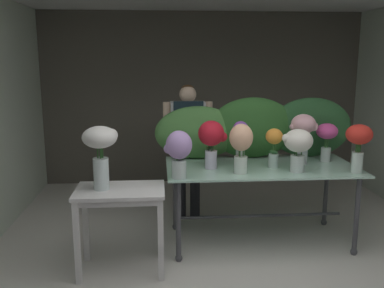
{
  "coord_description": "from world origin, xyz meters",
  "views": [
    {
      "loc": [
        -0.68,
        -2.63,
        1.93
      ],
      "look_at": [
        -0.37,
        1.31,
        1.13
      ],
      "focal_mm": 39.81,
      "sensor_mm": 36.0,
      "label": 1
    }
  ],
  "objects_px": {
    "side_table_white": "(120,201)",
    "vase_crimson_stock": "(212,138)",
    "florist": "(188,137)",
    "vase_lilac_tulips": "(179,150)",
    "vase_ivory_dahlias": "(298,145)",
    "vase_white_roses_tall": "(101,148)",
    "vase_blush_freesia": "(303,131)",
    "vase_peach_roses": "(241,144)",
    "vase_fuchsia_peonies": "(327,136)",
    "vase_sunset_hydrangea": "(274,144)",
    "vase_violet_ranunculus": "(240,139)",
    "vase_scarlet_snapdragons": "(359,140)",
    "display_table_glass": "(261,177)"
  },
  "relations": [
    {
      "from": "side_table_white",
      "to": "vase_crimson_stock",
      "type": "height_order",
      "value": "vase_crimson_stock"
    },
    {
      "from": "florist",
      "to": "vase_lilac_tulips",
      "type": "height_order",
      "value": "florist"
    },
    {
      "from": "vase_ivory_dahlias",
      "to": "vase_white_roses_tall",
      "type": "height_order",
      "value": "vase_white_roses_tall"
    },
    {
      "from": "vase_lilac_tulips",
      "to": "vase_white_roses_tall",
      "type": "xyz_separation_m",
      "value": [
        -0.69,
        -0.12,
        0.06
      ]
    },
    {
      "from": "vase_blush_freesia",
      "to": "side_table_white",
      "type": "bearing_deg",
      "value": -163.05
    },
    {
      "from": "vase_lilac_tulips",
      "to": "vase_ivory_dahlias",
      "type": "bearing_deg",
      "value": 6.46
    },
    {
      "from": "vase_peach_roses",
      "to": "vase_fuchsia_peonies",
      "type": "xyz_separation_m",
      "value": [
        1.0,
        0.39,
        -0.01
      ]
    },
    {
      "from": "vase_sunset_hydrangea",
      "to": "vase_violet_ranunculus",
      "type": "distance_m",
      "value": 0.35
    },
    {
      "from": "vase_sunset_hydrangea",
      "to": "vase_violet_ranunculus",
      "type": "height_order",
      "value": "vase_violet_ranunculus"
    },
    {
      "from": "vase_peach_roses",
      "to": "vase_ivory_dahlias",
      "type": "distance_m",
      "value": 0.56
    },
    {
      "from": "vase_fuchsia_peonies",
      "to": "vase_crimson_stock",
      "type": "bearing_deg",
      "value": -171.35
    },
    {
      "from": "side_table_white",
      "to": "vase_white_roses_tall",
      "type": "height_order",
      "value": "vase_white_roses_tall"
    },
    {
      "from": "vase_violet_ranunculus",
      "to": "vase_scarlet_snapdragons",
      "type": "bearing_deg",
      "value": -19.43
    },
    {
      "from": "side_table_white",
      "to": "vase_lilac_tulips",
      "type": "relative_size",
      "value": 1.78
    },
    {
      "from": "side_table_white",
      "to": "florist",
      "type": "height_order",
      "value": "florist"
    },
    {
      "from": "vase_sunset_hydrangea",
      "to": "vase_lilac_tulips",
      "type": "relative_size",
      "value": 0.9
    },
    {
      "from": "vase_scarlet_snapdragons",
      "to": "vase_white_roses_tall",
      "type": "xyz_separation_m",
      "value": [
        -2.42,
        -0.17,
        0.0
      ]
    },
    {
      "from": "side_table_white",
      "to": "vase_violet_ranunculus",
      "type": "xyz_separation_m",
      "value": [
        1.19,
        0.55,
        0.44
      ]
    },
    {
      "from": "vase_peach_roses",
      "to": "vase_violet_ranunculus",
      "type": "distance_m",
      "value": 0.31
    },
    {
      "from": "vase_lilac_tulips",
      "to": "vase_sunset_hydrangea",
      "type": "bearing_deg",
      "value": 17.9
    },
    {
      "from": "vase_blush_freesia",
      "to": "vase_lilac_tulips",
      "type": "xyz_separation_m",
      "value": [
        -1.32,
        -0.44,
        -0.08
      ]
    },
    {
      "from": "vase_ivory_dahlias",
      "to": "vase_violet_ranunculus",
      "type": "bearing_deg",
      "value": 149.35
    },
    {
      "from": "vase_fuchsia_peonies",
      "to": "vase_white_roses_tall",
      "type": "distance_m",
      "value": 2.38
    },
    {
      "from": "side_table_white",
      "to": "vase_peach_roses",
      "type": "distance_m",
      "value": 1.25
    },
    {
      "from": "vase_violet_ranunculus",
      "to": "vase_crimson_stock",
      "type": "bearing_deg",
      "value": -161.57
    },
    {
      "from": "vase_peach_roses",
      "to": "vase_blush_freesia",
      "type": "bearing_deg",
      "value": 23.85
    },
    {
      "from": "florist",
      "to": "vase_sunset_hydrangea",
      "type": "xyz_separation_m",
      "value": [
        0.81,
        -0.84,
        0.08
      ]
    },
    {
      "from": "florist",
      "to": "side_table_white",
      "type": "bearing_deg",
      "value": -118.67
    },
    {
      "from": "display_table_glass",
      "to": "vase_peach_roses",
      "type": "xyz_separation_m",
      "value": [
        -0.27,
        -0.27,
        0.41
      ]
    },
    {
      "from": "florist",
      "to": "vase_crimson_stock",
      "type": "relative_size",
      "value": 3.34
    },
    {
      "from": "vase_fuchsia_peonies",
      "to": "vase_white_roses_tall",
      "type": "relative_size",
      "value": 0.73
    },
    {
      "from": "vase_sunset_hydrangea",
      "to": "side_table_white",
      "type": "bearing_deg",
      "value": -163.93
    },
    {
      "from": "vase_ivory_dahlias",
      "to": "vase_sunset_hydrangea",
      "type": "bearing_deg",
      "value": 135.82
    },
    {
      "from": "vase_peach_roses",
      "to": "vase_ivory_dahlias",
      "type": "bearing_deg",
      "value": 0.31
    },
    {
      "from": "florist",
      "to": "vase_lilac_tulips",
      "type": "distance_m",
      "value": 1.17
    },
    {
      "from": "vase_fuchsia_peonies",
      "to": "vase_lilac_tulips",
      "type": "distance_m",
      "value": 1.68
    },
    {
      "from": "vase_violet_ranunculus",
      "to": "vase_blush_freesia",
      "type": "bearing_deg",
      "value": 0.87
    },
    {
      "from": "side_table_white",
      "to": "vase_scarlet_snapdragons",
      "type": "bearing_deg",
      "value": 4.39
    },
    {
      "from": "vase_crimson_stock",
      "to": "vase_peach_roses",
      "type": "bearing_deg",
      "value": -38.11
    },
    {
      "from": "vase_crimson_stock",
      "to": "side_table_white",
      "type": "bearing_deg",
      "value": -152.78
    },
    {
      "from": "side_table_white",
      "to": "vase_crimson_stock",
      "type": "bearing_deg",
      "value": 27.22
    },
    {
      "from": "display_table_glass",
      "to": "side_table_white",
      "type": "xyz_separation_m",
      "value": [
        -1.4,
        -0.52,
        -0.05
      ]
    },
    {
      "from": "vase_fuchsia_peonies",
      "to": "vase_ivory_dahlias",
      "type": "relative_size",
      "value": 0.98
    },
    {
      "from": "vase_ivory_dahlias",
      "to": "vase_white_roses_tall",
      "type": "distance_m",
      "value": 1.87
    },
    {
      "from": "vase_white_roses_tall",
      "to": "vase_crimson_stock",
      "type": "bearing_deg",
      "value": 23.57
    },
    {
      "from": "vase_ivory_dahlias",
      "to": "vase_lilac_tulips",
      "type": "xyz_separation_m",
      "value": [
        -1.16,
        -0.13,
        -0.0
      ]
    },
    {
      "from": "vase_scarlet_snapdragons",
      "to": "vase_ivory_dahlias",
      "type": "distance_m",
      "value": 0.58
    },
    {
      "from": "display_table_glass",
      "to": "vase_lilac_tulips",
      "type": "distance_m",
      "value": 1.03
    },
    {
      "from": "side_table_white",
      "to": "florist",
      "type": "bearing_deg",
      "value": 61.33
    },
    {
      "from": "display_table_glass",
      "to": "vase_white_roses_tall",
      "type": "bearing_deg",
      "value": -161.61
    }
  ]
}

